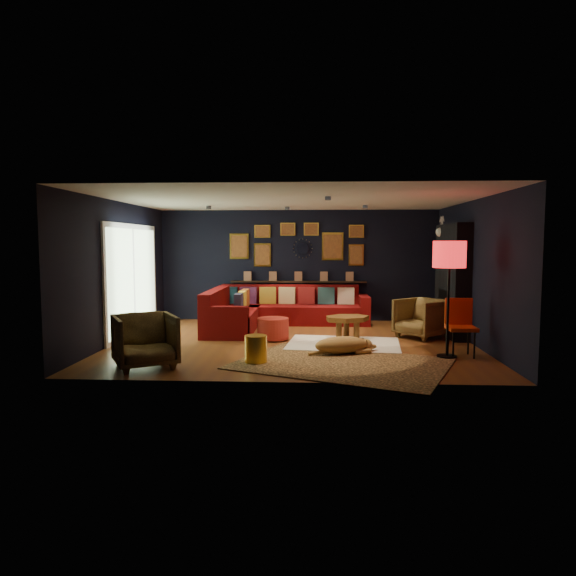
{
  "coord_description": "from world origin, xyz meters",
  "views": [
    {
      "loc": [
        0.4,
        -9.35,
        1.82
      ],
      "look_at": [
        -0.12,
        0.3,
        0.98
      ],
      "focal_mm": 32.0,
      "sensor_mm": 36.0,
      "label": 1
    }
  ],
  "objects_px": {
    "sectional": "(269,312)",
    "armchair_right": "(421,316)",
    "dog": "(342,342)",
    "gold_stool": "(256,349)",
    "armchair_left": "(145,338)",
    "floor_lamp": "(449,259)",
    "orange_chair": "(460,322)",
    "coffee_table": "(347,321)",
    "pouf": "(273,328)"
  },
  "relations": [
    {
      "from": "sectional",
      "to": "floor_lamp",
      "type": "height_order",
      "value": "floor_lamp"
    },
    {
      "from": "floor_lamp",
      "to": "armchair_left",
      "type": "bearing_deg",
      "value": -169.14
    },
    {
      "from": "floor_lamp",
      "to": "dog",
      "type": "height_order",
      "value": "floor_lamp"
    },
    {
      "from": "gold_stool",
      "to": "orange_chair",
      "type": "xyz_separation_m",
      "value": [
        3.25,
        0.72,
        0.33
      ]
    },
    {
      "from": "sectional",
      "to": "gold_stool",
      "type": "relative_size",
      "value": 7.98
    },
    {
      "from": "gold_stool",
      "to": "orange_chair",
      "type": "height_order",
      "value": "orange_chair"
    },
    {
      "from": "armchair_right",
      "to": "dog",
      "type": "relative_size",
      "value": 0.67
    },
    {
      "from": "armchair_left",
      "to": "floor_lamp",
      "type": "height_order",
      "value": "floor_lamp"
    },
    {
      "from": "armchair_left",
      "to": "gold_stool",
      "type": "distance_m",
      "value": 1.65
    },
    {
      "from": "gold_stool",
      "to": "floor_lamp",
      "type": "relative_size",
      "value": 0.23
    },
    {
      "from": "gold_stool",
      "to": "coffee_table",
      "type": "bearing_deg",
      "value": 51.73
    },
    {
      "from": "sectional",
      "to": "armchair_left",
      "type": "height_order",
      "value": "armchair_left"
    },
    {
      "from": "armchair_left",
      "to": "orange_chair",
      "type": "bearing_deg",
      "value": -17.13
    },
    {
      "from": "sectional",
      "to": "pouf",
      "type": "distance_m",
      "value": 1.63
    },
    {
      "from": "armchair_right",
      "to": "floor_lamp",
      "type": "relative_size",
      "value": 0.45
    },
    {
      "from": "sectional",
      "to": "armchair_left",
      "type": "relative_size",
      "value": 3.92
    },
    {
      "from": "coffee_table",
      "to": "orange_chair",
      "type": "bearing_deg",
      "value": -34.15
    },
    {
      "from": "coffee_table",
      "to": "armchair_right",
      "type": "height_order",
      "value": "armchair_right"
    },
    {
      "from": "armchair_right",
      "to": "orange_chair",
      "type": "relative_size",
      "value": 0.9
    },
    {
      "from": "coffee_table",
      "to": "gold_stool",
      "type": "xyz_separation_m",
      "value": [
        -1.5,
        -1.9,
        -0.16
      ]
    },
    {
      "from": "sectional",
      "to": "armchair_right",
      "type": "height_order",
      "value": "sectional"
    },
    {
      "from": "armchair_left",
      "to": "floor_lamp",
      "type": "distance_m",
      "value": 4.81
    },
    {
      "from": "pouf",
      "to": "gold_stool",
      "type": "distance_m",
      "value": 1.89
    },
    {
      "from": "pouf",
      "to": "dog",
      "type": "distance_m",
      "value": 1.72
    },
    {
      "from": "pouf",
      "to": "gold_stool",
      "type": "bearing_deg",
      "value": -93.22
    },
    {
      "from": "coffee_table",
      "to": "floor_lamp",
      "type": "xyz_separation_m",
      "value": [
        1.5,
        -1.38,
        1.2
      ]
    },
    {
      "from": "armchair_left",
      "to": "gold_stool",
      "type": "height_order",
      "value": "armchair_left"
    },
    {
      "from": "orange_chair",
      "to": "sectional",
      "type": "bearing_deg",
      "value": 140.35
    },
    {
      "from": "pouf",
      "to": "orange_chair",
      "type": "bearing_deg",
      "value": -20.46
    },
    {
      "from": "orange_chair",
      "to": "floor_lamp",
      "type": "bearing_deg",
      "value": -142.03
    },
    {
      "from": "pouf",
      "to": "coffee_table",
      "type": "bearing_deg",
      "value": 0.55
    },
    {
      "from": "coffee_table",
      "to": "sectional",
      "type": "bearing_deg",
      "value": 135.34
    },
    {
      "from": "pouf",
      "to": "orange_chair",
      "type": "xyz_separation_m",
      "value": [
        3.15,
        -1.17,
        0.33
      ]
    },
    {
      "from": "armchair_left",
      "to": "armchair_right",
      "type": "xyz_separation_m",
      "value": [
        4.54,
        2.65,
        -0.02
      ]
    },
    {
      "from": "sectional",
      "to": "floor_lamp",
      "type": "xyz_separation_m",
      "value": [
        3.11,
        -2.98,
        1.26
      ]
    },
    {
      "from": "dog",
      "to": "sectional",
      "type": "bearing_deg",
      "value": 99.19
    },
    {
      "from": "sectional",
      "to": "armchair_right",
      "type": "relative_size",
      "value": 4.1
    },
    {
      "from": "pouf",
      "to": "armchair_right",
      "type": "height_order",
      "value": "armchair_right"
    },
    {
      "from": "coffee_table",
      "to": "armchair_left",
      "type": "distance_m",
      "value": 3.83
    },
    {
      "from": "armchair_right",
      "to": "coffee_table",
      "type": "bearing_deg",
      "value": -115.24
    },
    {
      "from": "sectional",
      "to": "armchair_left",
      "type": "xyz_separation_m",
      "value": [
        -1.48,
        -3.86,
        0.11
      ]
    },
    {
      "from": "gold_stool",
      "to": "dog",
      "type": "distance_m",
      "value": 1.5
    },
    {
      "from": "gold_stool",
      "to": "floor_lamp",
      "type": "height_order",
      "value": "floor_lamp"
    },
    {
      "from": "sectional",
      "to": "dog",
      "type": "distance_m",
      "value": 3.17
    },
    {
      "from": "dog",
      "to": "gold_stool",
      "type": "bearing_deg",
      "value": -170.88
    },
    {
      "from": "armchair_right",
      "to": "dog",
      "type": "distance_m",
      "value": 2.29
    },
    {
      "from": "sectional",
      "to": "orange_chair",
      "type": "bearing_deg",
      "value": -39.59
    },
    {
      "from": "pouf",
      "to": "floor_lamp",
      "type": "bearing_deg",
      "value": -25.3
    },
    {
      "from": "gold_stool",
      "to": "floor_lamp",
      "type": "distance_m",
      "value": 3.34
    },
    {
      "from": "coffee_table",
      "to": "armchair_left",
      "type": "bearing_deg",
      "value": -143.81
    }
  ]
}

